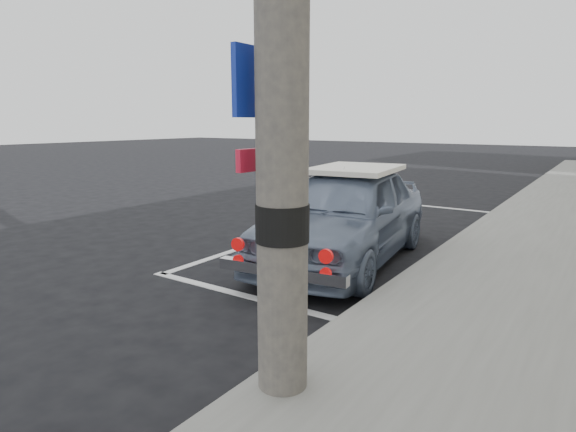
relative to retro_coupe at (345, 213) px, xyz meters
The scene contains 7 objects.
ground 1.74m from the retro_coupe, 117.24° to the right, with size 80.00×80.00×0.00m, color black.
sidewalk 2.60m from the retro_coupe, 13.07° to the left, with size 2.80×40.00×0.15m, color slate.
pline_rear 2.06m from the retro_coupe, 96.95° to the right, with size 3.00×0.12×0.01m, color silver.
pline_front 5.12m from the retro_coupe, 92.65° to the left, with size 3.00×0.12×0.01m, color silver.
pline_side 2.37m from the retro_coupe, 136.12° to the left, with size 0.12×7.00×0.01m, color silver.
retro_coupe is the anchor object (origin of this frame).
cat 1.96m from the retro_coupe, 82.70° to the right, with size 0.33×0.48×0.27m.
Camera 1 is at (3.81, -4.51, 1.95)m, focal length 30.00 mm.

